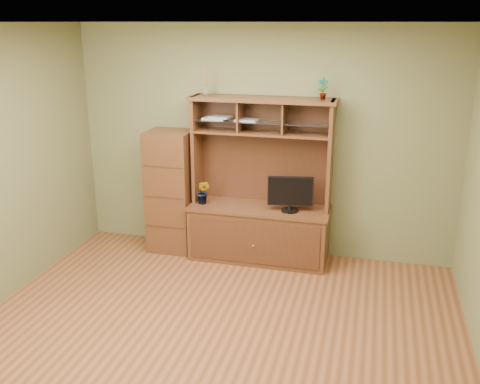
% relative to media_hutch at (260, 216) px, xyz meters
% --- Properties ---
extents(room, '(4.54, 4.04, 2.74)m').
position_rel_media_hutch_xyz_m(room, '(-0.04, -1.73, 0.83)').
color(room, brown).
rests_on(room, ground).
extents(media_hutch, '(1.66, 0.61, 1.90)m').
position_rel_media_hutch_xyz_m(media_hutch, '(0.00, 0.00, 0.00)').
color(media_hutch, '#412412').
rests_on(media_hutch, room).
extents(monitor, '(0.51, 0.20, 0.40)m').
position_rel_media_hutch_xyz_m(monitor, '(0.37, -0.08, 0.34)').
color(monitor, black).
rests_on(monitor, media_hutch).
extents(orchid_plant, '(0.18, 0.15, 0.29)m').
position_rel_media_hutch_xyz_m(orchid_plant, '(-0.66, -0.08, 0.27)').
color(orchid_plant, '#25591E').
rests_on(orchid_plant, media_hutch).
extents(top_plant, '(0.13, 0.09, 0.23)m').
position_rel_media_hutch_xyz_m(top_plant, '(0.66, 0.08, 1.49)').
color(top_plant, '#2C5C20').
rests_on(top_plant, media_hutch).
extents(reed_diffuser, '(0.06, 0.06, 0.32)m').
position_rel_media_hutch_xyz_m(reed_diffuser, '(-0.66, 0.08, 1.50)').
color(reed_diffuser, silver).
rests_on(reed_diffuser, media_hutch).
extents(magazines, '(0.65, 0.23, 0.04)m').
position_rel_media_hutch_xyz_m(magazines, '(-0.41, 0.08, 1.13)').
color(magazines, '#9F9FA4').
rests_on(magazines, media_hutch).
extents(side_cabinet, '(0.53, 0.48, 1.48)m').
position_rel_media_hutch_xyz_m(side_cabinet, '(-1.10, 0.01, 0.22)').
color(side_cabinet, '#412412').
rests_on(side_cabinet, room).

